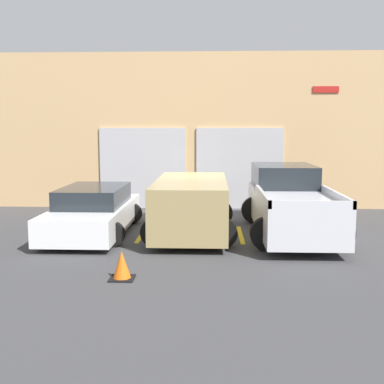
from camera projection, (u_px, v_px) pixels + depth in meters
The scene contains 10 objects.
ground_plane at pixel (193, 224), 14.51m from camera, with size 28.00×28.00×0.00m, color #3D3D3F.
shophouse_building at pixel (197, 132), 17.41m from camera, with size 16.38×0.68×5.54m.
pickup_truck at pixel (289, 203), 13.17m from camera, with size 2.45×5.37×1.80m.
sedan_white at pixel (94, 212), 13.15m from camera, with size 2.24×4.63×1.28m.
sedan_side at pixel (191, 205), 12.99m from camera, with size 2.36×4.50×1.50m.
parking_stripe_far_left at pixel (46, 233), 13.26m from camera, with size 0.12×2.20×0.01m, color gold.
parking_stripe_left at pixel (142, 234), 13.15m from camera, with size 0.12×2.20×0.01m, color gold.
parking_stripe_centre at pixel (241, 235), 13.04m from camera, with size 0.12×2.20×0.01m, color gold.
parking_stripe_right at pixel (340, 236), 12.93m from camera, with size 0.12×2.20×0.01m, color gold.
traffic_cone at pixel (122, 266), 9.18m from camera, with size 0.47×0.47×0.55m.
Camera 1 is at (0.55, -14.24, 2.86)m, focal length 45.00 mm.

